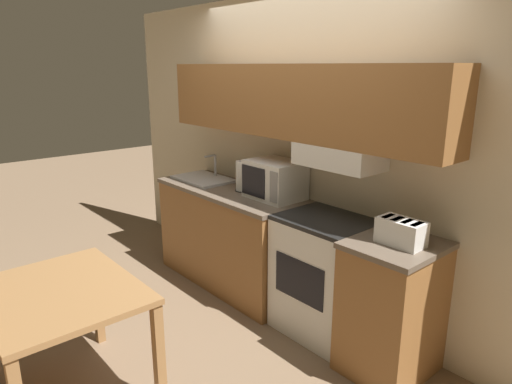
{
  "coord_description": "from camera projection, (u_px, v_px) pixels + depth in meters",
  "views": [
    {
      "loc": [
        2.54,
        -2.7,
        1.98
      ],
      "look_at": [
        0.05,
        -0.54,
        1.06
      ],
      "focal_mm": 32.0,
      "sensor_mm": 36.0,
      "label": 1
    }
  ],
  "objects": [
    {
      "name": "microwave",
      "position": [
        275.0,
        180.0,
        3.76
      ],
      "size": [
        0.45,
        0.35,
        0.31
      ],
      "color": "white",
      "rests_on": "lower_counter_main"
    },
    {
      "name": "paper_towel_roll",
      "position": [
        243.0,
        176.0,
        3.99
      ],
      "size": [
        0.14,
        0.14,
        0.27
      ],
      "color": "black",
      "rests_on": "lower_counter_main"
    },
    {
      "name": "stove_range",
      "position": [
        324.0,
        276.0,
        3.42
      ],
      "size": [
        0.66,
        0.55,
        0.91
      ],
      "color": "white",
      "rests_on": "ground_plane"
    },
    {
      "name": "ground_plane",
      "position": [
        298.0,
        294.0,
        4.08
      ],
      "size": [
        16.0,
        16.0,
        0.0
      ],
      "primitive_type": "plane",
      "color": "#7F664C"
    },
    {
      "name": "lower_counter_right_stub",
      "position": [
        391.0,
        307.0,
        2.97
      ],
      "size": [
        0.52,
        0.6,
        0.91
      ],
      "color": "#936033",
      "rests_on": "ground_plane"
    },
    {
      "name": "wall_back",
      "position": [
        299.0,
        133.0,
        3.65
      ],
      "size": [
        5.12,
        0.38,
        2.55
      ],
      "color": "beige",
      "rests_on": "ground_plane"
    },
    {
      "name": "dining_table",
      "position": [
        61.0,
        305.0,
        2.67
      ],
      "size": [
        0.98,
        0.82,
        0.72
      ],
      "color": "#9E7042",
      "rests_on": "ground_plane"
    },
    {
      "name": "lower_counter_main",
      "position": [
        231.0,
        236.0,
        4.21
      ],
      "size": [
        1.55,
        0.6,
        0.91
      ],
      "color": "#936033",
      "rests_on": "ground_plane"
    },
    {
      "name": "sink_basin",
      "position": [
        203.0,
        178.0,
        4.39
      ],
      "size": [
        0.58,
        0.39,
        0.24
      ],
      "color": "#B7BABF",
      "rests_on": "lower_counter_main"
    },
    {
      "name": "toaster",
      "position": [
        401.0,
        232.0,
        2.79
      ],
      "size": [
        0.29,
        0.16,
        0.16
      ],
      "color": "white",
      "rests_on": "lower_counter_right_stub"
    }
  ]
}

